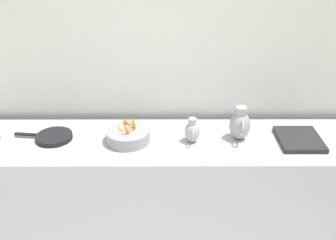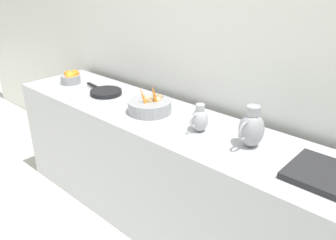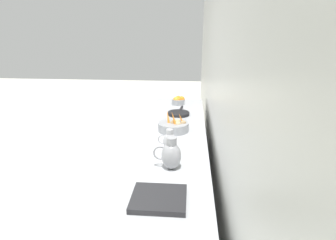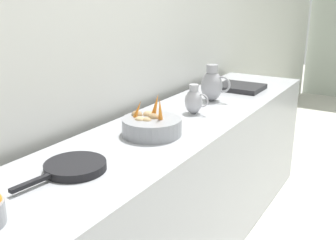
{
  "view_description": "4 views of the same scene",
  "coord_description": "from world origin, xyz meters",
  "px_view_note": "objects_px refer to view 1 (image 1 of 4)",
  "views": [
    {
      "loc": [
        0.81,
        -0.12,
        2.33
      ],
      "look_at": [
        -1.49,
        -0.11,
        1.11
      ],
      "focal_mm": 40.03,
      "sensor_mm": 36.0,
      "label": 1
    },
    {
      "loc": [
        0.12,
        1.26,
        1.9
      ],
      "look_at": [
        -1.36,
        -0.09,
        1.01
      ],
      "focal_mm": 36.75,
      "sensor_mm": 36.0,
      "label": 2
    },
    {
      "loc": [
        -1.68,
        2.32,
        1.96
      ],
      "look_at": [
        -1.45,
        -0.38,
        1.05
      ],
      "focal_mm": 30.21,
      "sensor_mm": 36.0,
      "label": 3
    },
    {
      "loc": [
        -0.41,
        -2.04,
        1.63
      ],
      "look_at": [
        -1.43,
        -0.36,
        1.01
      ],
      "focal_mm": 42.15,
      "sensor_mm": 36.0,
      "label": 4
    }
  ],
  "objects_px": {
    "vegetable_colander": "(128,135)",
    "metal_pitcher_tall": "(240,125)",
    "skillet_on_counter": "(54,137)",
    "metal_pitcher_short": "(192,131)"
  },
  "relations": [
    {
      "from": "vegetable_colander",
      "to": "metal_pitcher_tall",
      "type": "height_order",
      "value": "metal_pitcher_tall"
    },
    {
      "from": "vegetable_colander",
      "to": "metal_pitcher_short",
      "type": "height_order",
      "value": "vegetable_colander"
    },
    {
      "from": "skillet_on_counter",
      "to": "metal_pitcher_tall",
      "type": "bearing_deg",
      "value": 90.2
    },
    {
      "from": "vegetable_colander",
      "to": "skillet_on_counter",
      "type": "xyz_separation_m",
      "value": [
        -0.03,
        -0.55,
        -0.03
      ]
    },
    {
      "from": "vegetable_colander",
      "to": "skillet_on_counter",
      "type": "distance_m",
      "value": 0.55
    },
    {
      "from": "vegetable_colander",
      "to": "metal_pitcher_tall",
      "type": "relative_size",
      "value": 1.25
    },
    {
      "from": "vegetable_colander",
      "to": "metal_pitcher_tall",
      "type": "bearing_deg",
      "value": 92.19
    },
    {
      "from": "metal_pitcher_short",
      "to": "skillet_on_counter",
      "type": "relative_size",
      "value": 0.43
    },
    {
      "from": "skillet_on_counter",
      "to": "metal_pitcher_short",
      "type": "bearing_deg",
      "value": 87.97
    },
    {
      "from": "metal_pitcher_short",
      "to": "skillet_on_counter",
      "type": "xyz_separation_m",
      "value": [
        -0.04,
        -1.01,
        -0.07
      ]
    }
  ]
}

